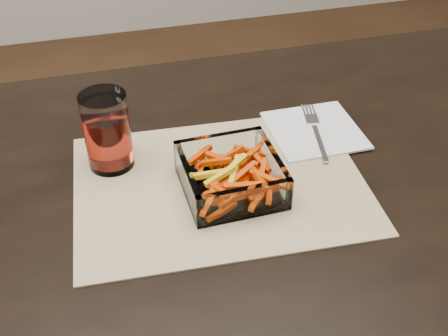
{
  "coord_description": "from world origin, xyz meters",
  "views": [
    {
      "loc": [
        -0.18,
        -0.62,
        1.32
      ],
      "look_at": [
        -0.01,
        0.03,
        0.78
      ],
      "focal_mm": 45.0,
      "sensor_mm": 36.0,
      "label": 1
    }
  ],
  "objects_px": {
    "fork": "(315,129)",
    "glass_bowl": "(231,177)",
    "dining_table": "(233,237)",
    "tumbler": "(108,134)"
  },
  "relations": [
    {
      "from": "dining_table",
      "to": "tumbler",
      "type": "bearing_deg",
      "value": 143.19
    },
    {
      "from": "dining_table",
      "to": "tumbler",
      "type": "distance_m",
      "value": 0.26
    },
    {
      "from": "fork",
      "to": "glass_bowl",
      "type": "bearing_deg",
      "value": -138.41
    },
    {
      "from": "tumbler",
      "to": "dining_table",
      "type": "bearing_deg",
      "value": -36.81
    },
    {
      "from": "tumbler",
      "to": "fork",
      "type": "distance_m",
      "value": 0.36
    },
    {
      "from": "dining_table",
      "to": "glass_bowl",
      "type": "height_order",
      "value": "glass_bowl"
    },
    {
      "from": "tumbler",
      "to": "glass_bowl",
      "type": "bearing_deg",
      "value": -33.06
    },
    {
      "from": "tumbler",
      "to": "fork",
      "type": "relative_size",
      "value": 0.74
    },
    {
      "from": "tumbler",
      "to": "fork",
      "type": "bearing_deg",
      "value": -0.33
    },
    {
      "from": "fork",
      "to": "tumbler",
      "type": "bearing_deg",
      "value": -169.39
    }
  ]
}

